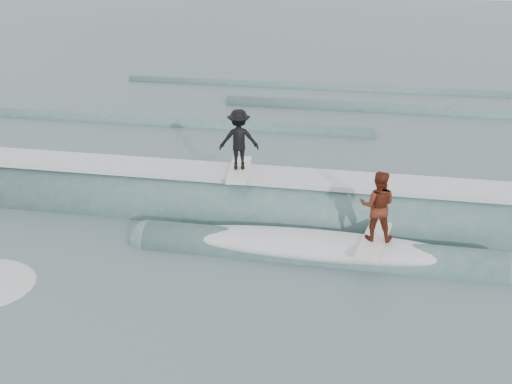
# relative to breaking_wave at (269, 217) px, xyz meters

# --- Properties ---
(ground) EXTENTS (160.00, 160.00, 0.00)m
(ground) POSITION_rel_breaking_wave_xyz_m (-0.25, -5.68, -0.04)
(ground) COLOR #374B51
(ground) RESTS_ON ground
(breaking_wave) EXTENTS (20.49, 3.97, 2.39)m
(breaking_wave) POSITION_rel_breaking_wave_xyz_m (0.00, 0.00, 0.00)
(breaking_wave) COLOR #385E5D
(breaking_wave) RESTS_ON ground
(surfer_black) EXTENTS (1.23, 2.05, 1.83)m
(surfer_black) POSITION_rel_breaking_wave_xyz_m (-0.93, 0.30, 2.11)
(surfer_black) COLOR silver
(surfer_black) RESTS_ON ground
(surfer_red) EXTENTS (0.91, 2.07, 1.86)m
(surfer_red) POSITION_rel_breaking_wave_xyz_m (2.94, -1.90, 1.38)
(surfer_red) COLOR silver
(surfer_red) RESTS_ON ground
(whitewater) EXTENTS (17.62, 7.34, 0.10)m
(whitewater) POSITION_rel_breaking_wave_xyz_m (-1.04, -6.65, -0.04)
(whitewater) COLOR silver
(whitewater) RESTS_ON ground
(far_swells) EXTENTS (36.81, 8.65, 0.80)m
(far_swells) POSITION_rel_breaking_wave_xyz_m (0.34, 11.97, -0.04)
(far_swells) COLOR #385E5D
(far_swells) RESTS_ON ground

